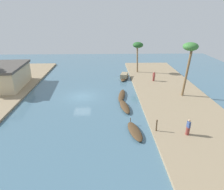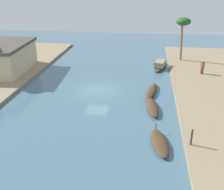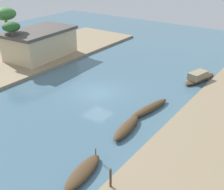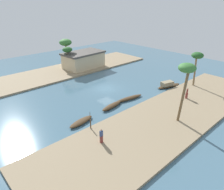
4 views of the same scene
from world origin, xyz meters
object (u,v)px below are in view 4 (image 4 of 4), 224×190
at_px(person_by_mooring, 187,94).
at_px(palm_tree_right_short, 66,43).
at_px(sampan_foreground, 81,122).
at_px(palm_tree_left_near, 187,72).
at_px(sampan_with_red_awning, 112,106).
at_px(sampan_open_hull, 129,98).
at_px(sampan_near_left_bank, 168,85).
at_px(person_on_near_bank, 101,137).
at_px(riverside_building, 84,60).
at_px(palm_tree_right_tall, 67,50).
at_px(palm_tree_left_far, 197,57).
at_px(mooring_post, 91,124).

xyz_separation_m(person_by_mooring, palm_tree_right_short, (-4.48, 28.03, 4.62)).
distance_m(sampan_foreground, palm_tree_left_near, 14.38).
height_order(sampan_with_red_awning, sampan_open_hull, sampan_with_red_awning).
xyz_separation_m(sampan_near_left_bank, person_on_near_bank, (-19.71, -4.60, 0.57)).
height_order(person_by_mooring, palm_tree_left_near, palm_tree_left_near).
relative_size(sampan_with_red_awning, riverside_building, 0.44).
bearing_deg(sampan_open_hull, palm_tree_right_tall, 96.68).
relative_size(palm_tree_left_far, riverside_building, 0.64).
height_order(sampan_foreground, person_by_mooring, person_by_mooring).
distance_m(palm_tree_left_near, palm_tree_right_short, 31.11).
relative_size(person_by_mooring, palm_tree_right_short, 0.28).
xyz_separation_m(palm_tree_left_near, palm_tree_right_tall, (1.24, 28.39, -2.25)).
bearing_deg(sampan_near_left_bank, palm_tree_right_tall, 126.03).
relative_size(sampan_near_left_bank, palm_tree_left_near, 0.67).
height_order(person_on_near_bank, mooring_post, person_on_near_bank).
bearing_deg(mooring_post, sampan_open_hull, 15.92).
distance_m(sampan_open_hull, person_by_mooring, 9.07).
relative_size(sampan_open_hull, riverside_building, 0.54).
bearing_deg(mooring_post, palm_tree_left_far, -3.16).
height_order(sampan_with_red_awning, sampan_near_left_bank, sampan_near_left_bank).
bearing_deg(mooring_post, palm_tree_right_tall, 64.00).
height_order(palm_tree_left_far, riverside_building, palm_tree_left_far).
bearing_deg(palm_tree_left_near, sampan_with_red_awning, 111.09).
height_order(sampan_near_left_bank, palm_tree_right_tall, palm_tree_right_tall).
distance_m(sampan_open_hull, palm_tree_left_far, 14.25).
distance_m(sampan_with_red_awning, sampan_foreground, 5.92).
bearing_deg(palm_tree_right_short, palm_tree_left_near, -94.55).
bearing_deg(sampan_open_hull, person_by_mooring, -34.42).
xyz_separation_m(sampan_foreground, palm_tree_right_tall, (10.63, 19.83, 4.47)).
relative_size(palm_tree_left_near, palm_tree_right_tall, 1.52).
bearing_deg(palm_tree_left_far, palm_tree_left_near, -158.53).
height_order(sampan_foreground, palm_tree_right_tall, palm_tree_right_tall).
distance_m(sampan_near_left_bank, person_on_near_bank, 20.25).
xyz_separation_m(person_on_near_bank, riverside_building, (15.23, 24.47, 1.07)).
xyz_separation_m(person_on_near_bank, mooring_post, (0.78, 2.96, -0.07)).
xyz_separation_m(person_by_mooring, riverside_building, (-2.01, 24.91, 1.01)).
xyz_separation_m(sampan_open_hull, palm_tree_left_near, (-0.40, -9.18, 6.72)).
bearing_deg(sampan_near_left_bank, palm_tree_right_short, 120.99).
bearing_deg(palm_tree_left_far, sampan_open_hull, 162.10).
distance_m(person_on_near_bank, palm_tree_left_near, 12.35).
bearing_deg(mooring_post, sampan_with_red_awning, 24.55).
height_order(palm_tree_left_near, palm_tree_right_short, palm_tree_left_near).
distance_m(sampan_with_red_awning, sampan_near_left_bank, 12.98).
height_order(sampan_foreground, palm_tree_left_near, palm_tree_left_near).
xyz_separation_m(sampan_with_red_awning, sampan_near_left_bank, (12.93, -1.09, 0.19)).
bearing_deg(sampan_near_left_bank, sampan_foreground, -167.54).
bearing_deg(palm_tree_right_short, person_by_mooring, -80.93).
bearing_deg(person_on_near_bank, mooring_post, -118.76).
relative_size(sampan_foreground, palm_tree_left_near, 0.51).
xyz_separation_m(palm_tree_left_near, riverside_building, (4.94, 27.86, -4.87)).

